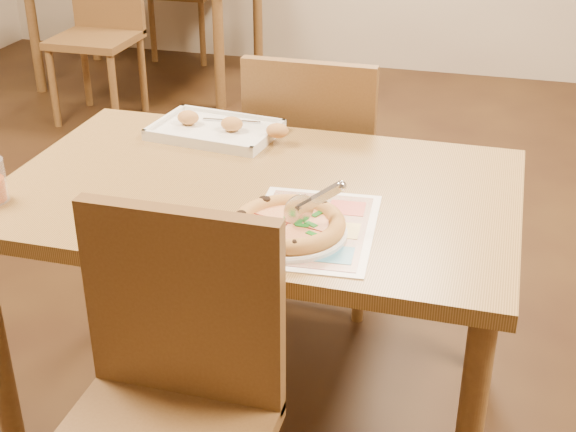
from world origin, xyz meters
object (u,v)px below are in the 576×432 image
(dining_table, at_px, (259,216))
(chair_far, at_px, (315,153))
(chair_near, at_px, (169,379))
(bg_chair_near, at_px, (101,14))
(pizza, at_px, (289,224))
(menu, at_px, (312,228))
(plate, at_px, (288,233))
(appetizer_tray, at_px, (219,130))
(pizza_cutter, at_px, (313,201))

(dining_table, relative_size, chair_far, 2.77)
(chair_near, distance_m, bg_chair_near, 3.22)
(pizza, relative_size, menu, 0.65)
(chair_near, relative_size, pizza, 1.83)
(chair_far, bearing_deg, menu, 103.33)
(chair_far, bearing_deg, bg_chair_near, -44.94)
(chair_far, relative_size, menu, 1.19)
(plate, relative_size, appetizer_tray, 0.64)
(pizza, xyz_separation_m, appetizer_tray, (-0.36, 0.53, -0.01))
(chair_far, distance_m, bg_chair_near, 2.26)
(appetizer_tray, bearing_deg, pizza_cutter, -51.12)
(chair_far, xyz_separation_m, menu, (0.19, -0.79, 0.16))
(pizza_cutter, bearing_deg, appetizer_tray, 89.28)
(bg_chair_near, bearing_deg, chair_far, -44.94)
(pizza_cutter, distance_m, appetizer_tray, 0.66)
(bg_chair_near, relative_size, menu, 1.19)
(chair_near, height_order, pizza, chair_near)
(dining_table, xyz_separation_m, bg_chair_near, (-1.60, 2.20, -0.07))
(chair_far, xyz_separation_m, appetizer_tray, (-0.22, -0.30, 0.17))
(menu, bearing_deg, chair_far, 103.33)
(pizza, bearing_deg, chair_far, 99.78)
(plate, distance_m, menu, 0.06)
(chair_far, xyz_separation_m, plate, (0.14, -0.84, 0.16))
(chair_far, bearing_deg, plate, 99.72)
(chair_far, distance_m, pizza, 0.86)
(bg_chair_near, xyz_separation_m, pizza, (1.74, -2.43, 0.18))
(chair_near, xyz_separation_m, appetizer_tray, (-0.22, 0.90, 0.17))
(chair_far, bearing_deg, dining_table, 90.00)
(chair_far, bearing_deg, chair_near, 90.00)
(bg_chair_near, xyz_separation_m, appetizer_tray, (1.38, -1.90, 0.17))
(pizza_cutter, xyz_separation_m, appetizer_tray, (-0.41, 0.51, -0.06))
(menu, bearing_deg, chair_near, -114.46)
(dining_table, xyz_separation_m, pizza, (0.14, -0.23, 0.11))
(plate, xyz_separation_m, pizza, (0.00, 0.00, 0.02))
(chair_near, bearing_deg, chair_far, 90.00)
(dining_table, height_order, pizza_cutter, pizza_cutter)
(menu, bearing_deg, plate, -133.88)
(chair_near, height_order, appetizer_tray, chair_near)
(plate, bearing_deg, appetizer_tray, 123.88)
(chair_near, relative_size, menu, 1.19)
(dining_table, xyz_separation_m, appetizer_tray, (-0.22, 0.30, 0.10))
(pizza, bearing_deg, dining_table, 121.79)
(chair_near, distance_m, pizza, 0.44)
(pizza, bearing_deg, appetizer_tray, 124.08)
(pizza_cutter, distance_m, menu, 0.08)
(chair_near, height_order, pizza_cutter, chair_near)
(chair_far, distance_m, appetizer_tray, 0.41)
(chair_far, height_order, appetizer_tray, chair_far)
(appetizer_tray, bearing_deg, bg_chair_near, 126.10)
(bg_chair_near, bearing_deg, plate, -54.38)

